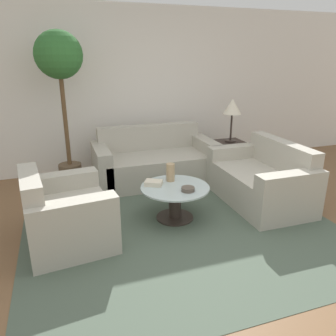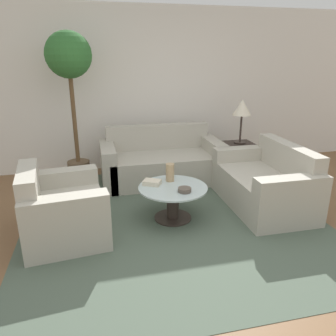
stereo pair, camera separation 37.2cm
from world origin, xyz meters
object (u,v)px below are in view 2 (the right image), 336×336
at_px(sofa_main, 161,162).
at_px(vase, 170,172).
at_px(armchair, 59,212).
at_px(coffee_table, 173,198).
at_px(loveseat, 267,185).
at_px(book_stack, 152,182).
at_px(potted_plant, 70,72).
at_px(table_lamp, 242,109).
at_px(bowl, 185,190).

relative_size(sofa_main, vase, 8.39).
distance_m(armchair, coffee_table, 1.26).
height_order(loveseat, vase, loveseat).
bearing_deg(book_stack, sofa_main, 101.50).
bearing_deg(sofa_main, coffee_table, -96.01).
bearing_deg(potted_plant, table_lamp, -6.50).
xyz_separation_m(sofa_main, potted_plant, (-1.24, 0.16, 1.35)).
distance_m(armchair, table_lamp, 3.05).
distance_m(coffee_table, bowl, 0.25).
distance_m(bowl, book_stack, 0.43).
xyz_separation_m(loveseat, coffee_table, (-1.26, -0.10, -0.01)).
xyz_separation_m(loveseat, table_lamp, (0.11, 1.10, 0.79)).
distance_m(sofa_main, coffee_table, 1.33).
xyz_separation_m(armchair, coffee_table, (1.26, 0.11, -0.02)).
bearing_deg(vase, loveseat, -4.52).
xyz_separation_m(armchair, table_lamp, (2.63, 1.31, 0.79)).
height_order(sofa_main, table_lamp, table_lamp).
bearing_deg(armchair, bowl, -99.12).
relative_size(coffee_table, potted_plant, 0.37).
xyz_separation_m(coffee_table, potted_plant, (-1.10, 1.48, 1.37)).
relative_size(sofa_main, loveseat, 1.26).
xyz_separation_m(table_lamp, vase, (-1.36, -1.00, -0.56)).
distance_m(loveseat, potted_plant, 3.05).
xyz_separation_m(loveseat, potted_plant, (-2.36, 1.38, 1.35)).
height_order(sofa_main, vase, sofa_main).
distance_m(armchair, bowl, 1.36).
bearing_deg(book_stack, bowl, -15.20).
bearing_deg(book_stack, potted_plant, 151.23).
relative_size(armchair, potted_plant, 0.50).
distance_m(table_lamp, bowl, 1.98).
bearing_deg(coffee_table, armchair, -174.99).
distance_m(sofa_main, armchair, 2.00).
xyz_separation_m(sofa_main, coffee_table, (-0.14, -1.32, -0.01)).
height_order(coffee_table, potted_plant, potted_plant).
bearing_deg(armchair, vase, -83.08).
distance_m(vase, bowl, 0.38).
distance_m(potted_plant, vase, 2.03).
height_order(armchair, loveseat, loveseat).
xyz_separation_m(armchair, loveseat, (2.52, 0.21, -0.00)).
xyz_separation_m(sofa_main, armchair, (-1.40, -1.43, 0.00)).
relative_size(loveseat, vase, 6.65).
height_order(coffee_table, bowl, bowl).
relative_size(bowl, book_stack, 0.62).
bearing_deg(sofa_main, book_stack, -106.77).
bearing_deg(potted_plant, sofa_main, -7.54).
xyz_separation_m(sofa_main, book_stack, (-0.36, -1.19, 0.16)).
distance_m(coffee_table, potted_plant, 2.30).
bearing_deg(potted_plant, armchair, -95.73).
xyz_separation_m(armchair, bowl, (1.35, -0.06, 0.15)).
distance_m(sofa_main, vase, 1.15).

